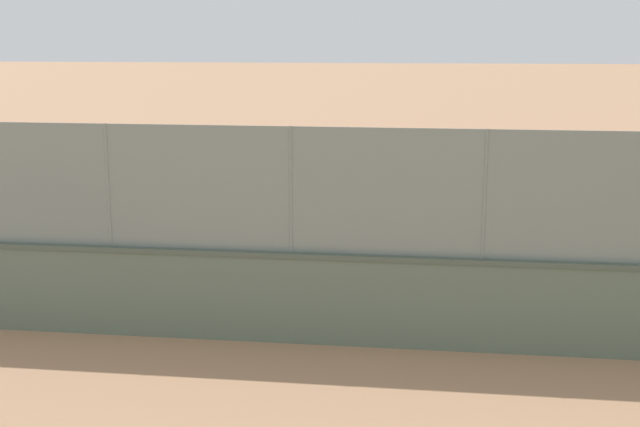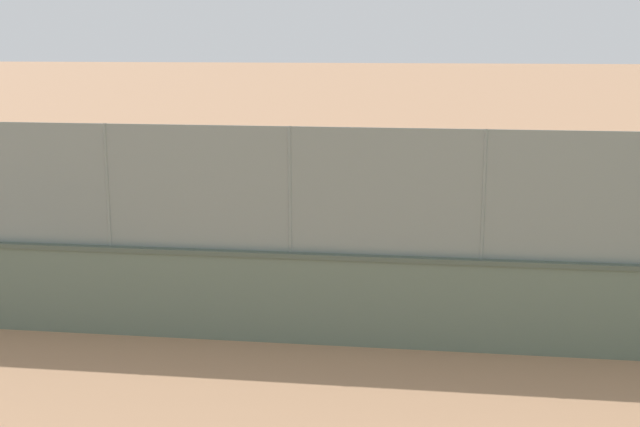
{
  "view_description": "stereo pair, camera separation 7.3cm",
  "coord_description": "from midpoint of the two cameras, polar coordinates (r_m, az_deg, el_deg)",
  "views": [
    {
      "loc": [
        -0.06,
        23.57,
        5.25
      ],
      "look_at": [
        2.05,
        5.03,
        1.33
      ],
      "focal_mm": 48.51,
      "sensor_mm": 36.0,
      "label": 1
    },
    {
      "loc": [
        -0.13,
        23.56,
        5.25
      ],
      "look_at": [
        2.05,
        5.03,
        1.33
      ],
      "focal_mm": 48.51,
      "sensor_mm": 36.0,
      "label": 2
    }
  ],
  "objects": [
    {
      "name": "fence_panel_on_wall",
      "position": [
        14.3,
        10.88,
        1.22
      ],
      "size": [
        32.05,
        0.79,
        2.14
      ],
      "color": "gray",
      "rests_on": "perimeter_wall"
    },
    {
      "name": "perimeter_wall",
      "position": [
        14.75,
        10.6,
        -5.9
      ],
      "size": [
        32.64,
        1.09,
        1.6
      ],
      "color": "slate",
      "rests_on": "ground_plane"
    },
    {
      "name": "player_at_service_line",
      "position": [
        19.91,
        -5.32,
        -0.81
      ],
      "size": [
        0.8,
        0.68,
        1.55
      ],
      "color": "#B2B2B2",
      "rests_on": "ground_plane"
    },
    {
      "name": "ground_plane",
      "position": [
        24.15,
        6.34,
        -0.78
      ],
      "size": [
        260.0,
        260.0,
        0.0
      ],
      "primitive_type": "plane",
      "color": "tan"
    },
    {
      "name": "player_near_wall_returning",
      "position": [
        22.24,
        3.54,
        0.71
      ],
      "size": [
        0.76,
        1.25,
        1.63
      ],
      "color": "#B2B2B2",
      "rests_on": "ground_plane"
    },
    {
      "name": "sports_ball",
      "position": [
        20.24,
        7.46,
        -0.29
      ],
      "size": [
        0.12,
        0.12,
        0.12
      ],
      "primitive_type": "sphere",
      "color": "#3399D8"
    },
    {
      "name": "player_crossing_court",
      "position": [
        25.92,
        -5.23,
        2.24
      ],
      "size": [
        0.7,
        1.03,
        1.61
      ],
      "color": "#B2B2B2",
      "rests_on": "ground_plane"
    }
  ]
}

